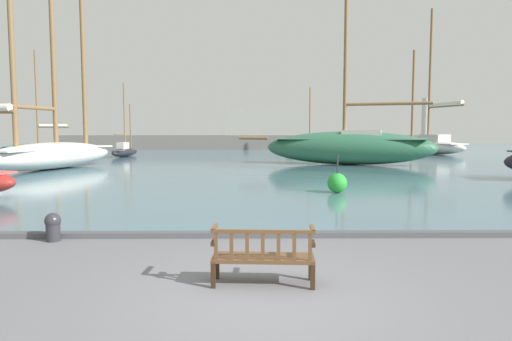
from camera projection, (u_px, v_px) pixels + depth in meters
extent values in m
plane|color=slate|center=(263.00, 299.00, 6.59)|extent=(160.00, 160.00, 0.00)
cube|color=slate|center=(253.00, 153.00, 50.43)|extent=(100.00, 80.00, 0.08)
cube|color=#4C4C50|center=(258.00, 234.00, 10.42)|extent=(40.00, 0.30, 0.12)
cube|color=#322113|center=(217.00, 266.00, 7.47)|extent=(0.07, 0.07, 0.42)
cube|color=#322113|center=(311.00, 267.00, 7.40)|extent=(0.07, 0.07, 0.42)
cube|color=#322113|center=(213.00, 275.00, 7.02)|extent=(0.07, 0.07, 0.42)
cube|color=#322113|center=(313.00, 276.00, 6.95)|extent=(0.07, 0.07, 0.42)
cube|color=brown|center=(263.00, 258.00, 7.19)|extent=(1.63, 0.61, 0.06)
cube|color=brown|center=(263.00, 232.00, 6.93)|extent=(1.60, 0.14, 0.06)
cube|color=brown|center=(216.00, 246.00, 6.99)|extent=(0.06, 0.04, 0.41)
cube|color=brown|center=(231.00, 246.00, 6.98)|extent=(0.06, 0.04, 0.41)
cube|color=brown|center=(247.00, 247.00, 6.97)|extent=(0.06, 0.04, 0.41)
cube|color=brown|center=(263.00, 247.00, 6.95)|extent=(0.06, 0.04, 0.41)
cube|color=brown|center=(278.00, 247.00, 6.94)|extent=(0.06, 0.04, 0.41)
cube|color=brown|center=(294.00, 247.00, 6.93)|extent=(0.06, 0.04, 0.41)
cube|color=brown|center=(310.00, 247.00, 6.92)|extent=(0.06, 0.04, 0.41)
cube|color=#322113|center=(214.00, 242.00, 7.12)|extent=(0.08, 0.30, 0.06)
cube|color=brown|center=(215.00, 227.00, 7.19)|extent=(0.09, 0.47, 0.04)
cube|color=#322113|center=(313.00, 243.00, 7.04)|extent=(0.08, 0.30, 0.06)
cube|color=brown|center=(312.00, 228.00, 7.12)|extent=(0.09, 0.47, 0.04)
ellipsoid|color=silver|center=(54.00, 156.00, 28.49)|extent=(5.65, 11.68, 1.64)
cube|color=white|center=(54.00, 148.00, 28.45)|extent=(4.60, 10.18, 0.08)
cylinder|color=brown|center=(53.00, 47.00, 28.18)|extent=(0.29, 0.29, 12.49)
cylinder|color=brown|center=(29.00, 107.00, 26.34)|extent=(1.34, 4.40, 0.24)
cylinder|color=brown|center=(84.00, 74.00, 31.30)|extent=(0.29, 0.29, 9.90)
cylinder|color=brown|center=(13.00, 71.00, 25.07)|extent=(0.29, 0.29, 8.68)
ellipsoid|color=black|center=(125.00, 152.00, 42.10)|extent=(1.85, 5.28, 0.79)
cube|color=#4C4C51|center=(125.00, 150.00, 42.08)|extent=(1.47, 4.63, 0.08)
cube|color=beige|center=(123.00, 146.00, 41.66)|extent=(0.84, 1.41, 0.68)
cylinder|color=brown|center=(124.00, 116.00, 41.94)|extent=(0.12, 0.12, 6.11)
cylinder|color=brown|center=(120.00, 134.00, 40.91)|extent=(0.38, 2.36, 0.10)
cylinder|color=brown|center=(130.00, 127.00, 43.43)|extent=(0.12, 0.12, 4.24)
ellipsoid|color=#2D6647|center=(311.00, 152.00, 44.00)|extent=(5.31, 2.67, 0.77)
cube|color=#5B9375|center=(311.00, 149.00, 43.98)|extent=(4.62, 2.19, 0.08)
cube|color=beige|center=(315.00, 145.00, 43.83)|extent=(1.16, 0.94, 0.86)
cylinder|color=brown|center=(310.00, 118.00, 43.76)|extent=(0.12, 0.12, 5.88)
cylinder|color=brown|center=(323.00, 136.00, 43.56)|extent=(2.42, 0.81, 0.10)
cylinder|color=brown|center=(281.00, 149.00, 44.77)|extent=(0.67, 0.29, 0.10)
ellipsoid|color=#2D6647|center=(41.00, 149.00, 45.11)|extent=(7.78, 3.31, 1.15)
cube|color=#5B9375|center=(41.00, 146.00, 45.08)|extent=(6.80, 2.68, 0.08)
cylinder|color=brown|center=(37.00, 98.00, 44.64)|extent=(0.18, 0.18, 9.30)
cylinder|color=brown|center=(53.00, 127.00, 45.19)|extent=(2.85, 0.72, 0.15)
cylinder|color=silver|center=(53.00, 126.00, 45.17)|extent=(2.60, 0.80, 0.30)
ellipsoid|color=silver|center=(429.00, 147.00, 47.17)|extent=(5.43, 10.45, 1.45)
cube|color=white|center=(430.00, 143.00, 47.13)|extent=(4.44, 9.10, 0.08)
cube|color=beige|center=(435.00, 139.00, 46.37)|extent=(2.27, 3.23, 0.86)
cylinder|color=brown|center=(430.00, 76.00, 46.79)|extent=(0.28, 0.28, 13.58)
cylinder|color=brown|center=(446.00, 106.00, 44.65)|extent=(1.60, 4.92, 0.22)
cylinder|color=silver|center=(446.00, 104.00, 44.63)|extent=(1.68, 4.49, 0.44)
cylinder|color=brown|center=(413.00, 96.00, 49.59)|extent=(0.28, 0.28, 9.92)
ellipsoid|color=#2D6647|center=(348.00, 148.00, 31.86)|extent=(12.01, 6.32, 2.33)
cube|color=#5B9375|center=(349.00, 139.00, 31.80)|extent=(10.46, 5.22, 0.08)
cube|color=beige|center=(362.00, 134.00, 31.51)|extent=(2.98, 2.27, 0.55)
cylinder|color=brown|center=(346.00, 57.00, 31.41)|extent=(0.28, 0.28, 11.24)
cylinder|color=brown|center=(388.00, 104.00, 30.82)|extent=(5.50, 2.00, 0.22)
cylinder|color=brown|center=(254.00, 138.00, 33.91)|extent=(2.19, 0.91, 0.22)
cylinder|color=#2D2D33|center=(53.00, 231.00, 10.03)|extent=(0.30, 0.30, 0.45)
sphere|color=#2D2D33|center=(53.00, 221.00, 10.01)|extent=(0.35, 0.35, 0.35)
sphere|color=green|center=(337.00, 183.00, 17.32)|extent=(0.75, 0.75, 0.75)
cylinder|color=#2D2D33|center=(338.00, 164.00, 17.26)|extent=(0.06, 0.06, 0.70)
cube|color=#66605B|center=(252.00, 143.00, 58.89)|extent=(48.95, 2.40, 1.91)
cube|color=gray|center=(266.00, 122.00, 58.68)|extent=(10.18, 2.00, 3.44)
cylinder|color=beige|center=(426.00, 117.00, 58.85)|extent=(1.00, 1.00, 4.77)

